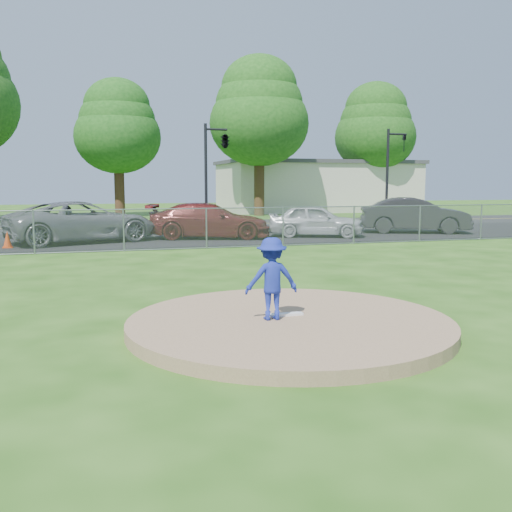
{
  "coord_description": "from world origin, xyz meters",
  "views": [
    {
      "loc": [
        -3.14,
        -8.76,
        2.45
      ],
      "look_at": [
        0.0,
        2.0,
        1.0
      ],
      "focal_mm": 40.0,
      "sensor_mm": 36.0,
      "label": 1
    }
  ],
  "objects_px": {
    "traffic_cone": "(7,239)",
    "parked_car_pearl": "(316,220)",
    "tree_far_right": "(375,127)",
    "commercial_building": "(316,186)",
    "parked_car_charcoal": "(415,215)",
    "tree_right": "(259,111)",
    "parked_car_darkred": "(209,221)",
    "tree_center": "(118,126)",
    "parked_car_gray": "(82,222)",
    "traffic_signal_center": "(223,142)",
    "pitcher": "(272,279)",
    "traffic_signal_right": "(391,167)"
  },
  "relations": [
    {
      "from": "tree_right",
      "to": "parked_car_charcoal",
      "type": "xyz_separation_m",
      "value": [
        3.13,
        -16.17,
        -6.79
      ]
    },
    {
      "from": "parked_car_gray",
      "to": "tree_right",
      "type": "bearing_deg",
      "value": -56.63
    },
    {
      "from": "tree_center",
      "to": "traffic_signal_center",
      "type": "bearing_deg",
      "value": -67.51
    },
    {
      "from": "tree_far_right",
      "to": "parked_car_pearl",
      "type": "xyz_separation_m",
      "value": [
        -13.3,
        -19.74,
        -6.32
      ]
    },
    {
      "from": "parked_car_gray",
      "to": "parked_car_darkred",
      "type": "height_order",
      "value": "parked_car_gray"
    },
    {
      "from": "tree_center",
      "to": "parked_car_pearl",
      "type": "bearing_deg",
      "value": -67.66
    },
    {
      "from": "parked_car_darkred",
      "to": "pitcher",
      "type": "bearing_deg",
      "value": -173.09
    },
    {
      "from": "parked_car_darkred",
      "to": "parked_car_pearl",
      "type": "bearing_deg",
      "value": -82.07
    },
    {
      "from": "tree_center",
      "to": "tree_right",
      "type": "distance_m",
      "value": 10.27
    },
    {
      "from": "commercial_building",
      "to": "traffic_signal_right",
      "type": "bearing_deg",
      "value": -96.29
    },
    {
      "from": "commercial_building",
      "to": "tree_far_right",
      "type": "relative_size",
      "value": 1.53
    },
    {
      "from": "tree_center",
      "to": "parked_car_darkred",
      "type": "distance_m",
      "value": 19.25
    },
    {
      "from": "traffic_signal_center",
      "to": "parked_car_darkred",
      "type": "relative_size",
      "value": 1.05
    },
    {
      "from": "parked_car_charcoal",
      "to": "parked_car_gray",
      "type": "bearing_deg",
      "value": 113.28
    },
    {
      "from": "traffic_cone",
      "to": "parked_car_charcoal",
      "type": "bearing_deg",
      "value": 4.79
    },
    {
      "from": "traffic_signal_right",
      "to": "parked_car_darkred",
      "type": "distance_m",
      "value": 14.03
    },
    {
      "from": "tree_far_right",
      "to": "traffic_signal_right",
      "type": "bearing_deg",
      "value": -113.91
    },
    {
      "from": "tree_center",
      "to": "traffic_signal_right",
      "type": "xyz_separation_m",
      "value": [
        15.24,
        -12.0,
        -3.11
      ]
    },
    {
      "from": "tree_center",
      "to": "traffic_signal_center",
      "type": "distance_m",
      "value": 13.12
    },
    {
      "from": "traffic_signal_right",
      "to": "parked_car_charcoal",
      "type": "xyz_separation_m",
      "value": [
        -2.11,
        -6.17,
        -2.5
      ]
    },
    {
      "from": "parked_car_gray",
      "to": "parked_car_charcoal",
      "type": "relative_size",
      "value": 1.16
    },
    {
      "from": "traffic_signal_center",
      "to": "parked_car_pearl",
      "type": "distance_m",
      "value": 8.24
    },
    {
      "from": "parked_car_gray",
      "to": "parked_car_darkred",
      "type": "bearing_deg",
      "value": -107.83
    },
    {
      "from": "tree_center",
      "to": "parked_car_charcoal",
      "type": "relative_size",
      "value": 1.9
    },
    {
      "from": "traffic_cone",
      "to": "parked_car_pearl",
      "type": "height_order",
      "value": "parked_car_pearl"
    },
    {
      "from": "tree_center",
      "to": "pitcher",
      "type": "distance_m",
      "value": 34.44
    },
    {
      "from": "parked_car_gray",
      "to": "parked_car_pearl",
      "type": "distance_m",
      "value": 10.16
    },
    {
      "from": "commercial_building",
      "to": "parked_car_gray",
      "type": "bearing_deg",
      "value": -131.09
    },
    {
      "from": "tree_right",
      "to": "parked_car_pearl",
      "type": "relative_size",
      "value": 2.71
    },
    {
      "from": "pitcher",
      "to": "parked_car_gray",
      "type": "bearing_deg",
      "value": -74.83
    },
    {
      "from": "tree_right",
      "to": "parked_car_charcoal",
      "type": "height_order",
      "value": "tree_right"
    },
    {
      "from": "commercial_building",
      "to": "pitcher",
      "type": "xyz_separation_m",
      "value": [
        -16.31,
        -37.97,
        -1.28
      ]
    },
    {
      "from": "traffic_cone",
      "to": "parked_car_pearl",
      "type": "bearing_deg",
      "value": 4.27
    },
    {
      "from": "tree_right",
      "to": "traffic_signal_right",
      "type": "relative_size",
      "value": 2.08
    },
    {
      "from": "pitcher",
      "to": "parked_car_charcoal",
      "type": "relative_size",
      "value": 0.26
    },
    {
      "from": "traffic_cone",
      "to": "parked_car_charcoal",
      "type": "height_order",
      "value": "parked_car_charcoal"
    },
    {
      "from": "commercial_building",
      "to": "parked_car_darkred",
      "type": "distance_m",
      "value": 26.3
    },
    {
      "from": "tree_center",
      "to": "traffic_cone",
      "type": "bearing_deg",
      "value": -104.64
    },
    {
      "from": "parked_car_pearl",
      "to": "tree_right",
      "type": "bearing_deg",
      "value": 14.64
    },
    {
      "from": "parked_car_pearl",
      "to": "parked_car_darkred",
      "type": "bearing_deg",
      "value": 105.54
    },
    {
      "from": "commercial_building",
      "to": "traffic_cone",
      "type": "bearing_deg",
      "value": -133.06
    },
    {
      "from": "parked_car_gray",
      "to": "parked_car_pearl",
      "type": "relative_size",
      "value": 1.41
    },
    {
      "from": "traffic_signal_center",
      "to": "parked_car_charcoal",
      "type": "xyz_separation_m",
      "value": [
        8.16,
        -6.17,
        -3.75
      ]
    },
    {
      "from": "parked_car_pearl",
      "to": "parked_car_charcoal",
      "type": "bearing_deg",
      "value": -61.54
    },
    {
      "from": "tree_right",
      "to": "commercial_building",
      "type": "bearing_deg",
      "value": 40.6
    },
    {
      "from": "tree_center",
      "to": "parked_car_gray",
      "type": "bearing_deg",
      "value": -97.61
    },
    {
      "from": "commercial_building",
      "to": "parked_car_pearl",
      "type": "bearing_deg",
      "value": -112.23
    },
    {
      "from": "tree_far_right",
      "to": "parked_car_gray",
      "type": "relative_size",
      "value": 1.78
    },
    {
      "from": "commercial_building",
      "to": "pitcher",
      "type": "relative_size",
      "value": 12.07
    },
    {
      "from": "tree_far_right",
      "to": "commercial_building",
      "type": "bearing_deg",
      "value": 143.13
    }
  ]
}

